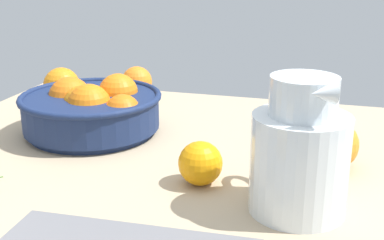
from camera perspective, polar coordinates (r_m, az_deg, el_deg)
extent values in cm
cube|color=tan|center=(87.49, 0.48, -5.86)|extent=(111.27, 87.38, 3.00)
cylinder|color=navy|center=(103.48, -11.07, -1.07)|extent=(24.48, 24.48, 1.20)
cylinder|color=navy|center=(102.32, -11.20, 0.91)|extent=(26.61, 26.61, 6.29)
torus|color=navy|center=(101.45, -11.30, 2.61)|extent=(27.81, 27.81, 1.20)
sphere|color=orange|center=(96.31, -7.77, 0.85)|extent=(6.91, 6.91, 6.91)
sphere|color=orange|center=(104.11, -8.27, 2.98)|extent=(8.07, 8.07, 8.07)
sphere|color=orange|center=(103.42, -11.35, 1.61)|extent=(6.42, 6.42, 6.42)
sphere|color=orange|center=(105.39, -13.50, 2.39)|extent=(8.66, 8.66, 8.66)
sphere|color=orange|center=(101.82, -12.59, 1.16)|extent=(6.71, 6.71, 6.71)
sphere|color=orange|center=(101.11, -11.94, 1.56)|extent=(8.34, 8.34, 8.34)
sphere|color=orange|center=(99.39, -11.43, 1.56)|extent=(8.50, 8.50, 8.50)
cylinder|color=white|center=(70.79, 11.90, -4.85)|extent=(13.32, 13.32, 13.87)
cylinder|color=white|center=(67.67, 12.42, 2.63)|extent=(9.05, 9.05, 5.28)
cone|color=white|center=(62.33, 14.45, 2.90)|extent=(3.93, 3.84, 2.80)
torus|color=white|center=(76.74, 9.91, -1.77)|extent=(4.29, 7.08, 7.30)
cylinder|color=#F59C3D|center=(71.59, 11.79, -6.33)|extent=(12.25, 12.25, 9.88)
sphere|color=orange|center=(86.95, 15.51, -2.66)|extent=(8.39, 8.39, 8.39)
sphere|color=orange|center=(127.21, -6.20, 4.30)|extent=(7.56, 7.56, 7.56)
sphere|color=orange|center=(78.40, 0.94, -4.87)|extent=(6.90, 6.90, 6.90)
sphere|color=orange|center=(124.79, -14.40, 3.78)|extent=(8.51, 8.51, 8.51)
ellipsoid|color=silver|center=(98.66, 9.65, -2.01)|extent=(3.90, 3.73, 1.00)
cylinder|color=silver|center=(102.59, 13.15, -1.53)|extent=(9.48, 7.57, 0.70)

